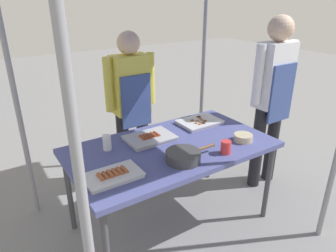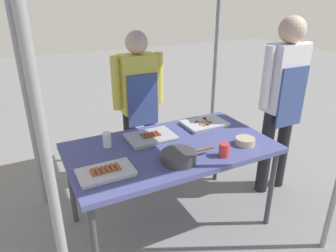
{
  "view_description": "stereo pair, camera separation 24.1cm",
  "coord_description": "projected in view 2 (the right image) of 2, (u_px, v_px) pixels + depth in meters",
  "views": [
    {
      "loc": [
        -1.21,
        -1.81,
        1.85
      ],
      "look_at": [
        0.0,
        0.05,
        0.9
      ],
      "focal_mm": 33.08,
      "sensor_mm": 36.0,
      "label": 1
    },
    {
      "loc": [
        -1.0,
        -1.93,
        1.85
      ],
      "look_at": [
        0.0,
        0.05,
        0.9
      ],
      "focal_mm": 33.08,
      "sensor_mm": 36.0,
      "label": 2
    }
  ],
  "objects": [
    {
      "name": "tray_pork_links",
      "position": [
        106.0,
        172.0,
        2.04
      ],
      "size": [
        0.37,
        0.23,
        0.05
      ],
      "color": "silver",
      "rests_on": "stall_table"
    },
    {
      "name": "ground_plane",
      "position": [
        171.0,
        222.0,
        2.73
      ],
      "size": [
        18.0,
        18.0,
        0.0
      ],
      "primitive_type": "plane",
      "color": "slate"
    },
    {
      "name": "drink_cup_by_wok",
      "position": [
        107.0,
        140.0,
        2.4
      ],
      "size": [
        0.06,
        0.06,
        0.12
      ],
      "primitive_type": "cylinder",
      "color": "white",
      "rests_on": "stall_table"
    },
    {
      "name": "cooking_wok",
      "position": [
        179.0,
        157.0,
        2.19
      ],
      "size": [
        0.41,
        0.25,
        0.07
      ],
      "color": "#38383A",
      "rests_on": "stall_table"
    },
    {
      "name": "tray_meat_skewers",
      "position": [
        204.0,
        123.0,
        2.81
      ],
      "size": [
        0.38,
        0.27,
        0.04
      ],
      "color": "silver",
      "rests_on": "stall_table"
    },
    {
      "name": "customer_nearby",
      "position": [
        283.0,
        94.0,
        2.82
      ],
      "size": [
        0.52,
        0.24,
        1.69
      ],
      "color": "black",
      "rests_on": "ground"
    },
    {
      "name": "tray_grilled_sausages",
      "position": [
        151.0,
        137.0,
        2.54
      ],
      "size": [
        0.39,
        0.28,
        0.05
      ],
      "color": "#ADADB2",
      "rests_on": "stall_table"
    },
    {
      "name": "vendor_woman",
      "position": [
        139.0,
        98.0,
        3.01
      ],
      "size": [
        0.52,
        0.23,
        1.55
      ],
      "rotation": [
        0.0,
        0.0,
        3.14
      ],
      "color": "black",
      "rests_on": "ground"
    },
    {
      "name": "drink_cup_near_edge",
      "position": [
        224.0,
        150.0,
        2.26
      ],
      "size": [
        0.08,
        0.08,
        0.1
      ],
      "primitive_type": "cylinder",
      "color": "red",
      "rests_on": "stall_table"
    },
    {
      "name": "condiment_bowl",
      "position": [
        245.0,
        141.0,
        2.44
      ],
      "size": [
        0.15,
        0.15,
        0.06
      ],
      "primitive_type": "cylinder",
      "color": "#BFB28C",
      "rests_on": "stall_table"
    },
    {
      "name": "stall_table",
      "position": [
        171.0,
        152.0,
        2.45
      ],
      "size": [
        1.6,
        0.9,
        0.75
      ],
      "color": "#4C518C",
      "rests_on": "ground"
    }
  ]
}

